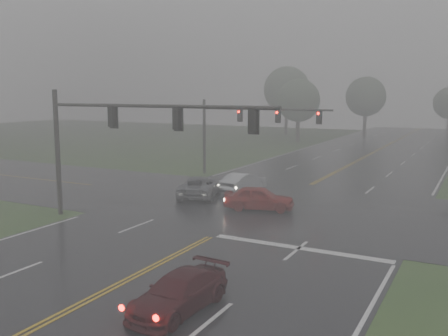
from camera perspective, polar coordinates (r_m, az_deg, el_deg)
The scene contains 12 objects.
main_road at distance 30.11m, azimuth 4.00°, elevation -5.06°, with size 18.00×160.00×0.02m, color black.
cross_street at distance 31.90m, azimuth 5.45°, elevation -4.30°, with size 120.00×14.00×0.02m, color black.
stop_bar at distance 23.50m, azimuth 8.58°, elevation -9.09°, with size 8.50×0.50×0.01m, color silver.
sedan_maroon at distance 17.14m, azimuth -5.15°, elevation -15.94°, with size 1.71×4.20×1.22m, color #390A0E.
sedan_red at distance 30.68m, azimuth 4.01°, elevation -4.80°, with size 1.71×4.26×1.45m, color maroon.
sedan_silver at distance 36.07m, azimuth 2.20°, elevation -2.75°, with size 1.46×4.19×1.38m, color #B0B3B8.
car_grey at distance 34.42m, azimuth -2.75°, elevation -3.31°, with size 2.36×5.12×1.42m, color #57595E.
signal_gantry_near at distance 27.43m, azimuth -12.32°, elevation 4.31°, with size 13.93×0.32×7.29m.
signal_gantry_far at distance 42.25m, azimuth 1.94°, elevation 5.19°, with size 11.58×0.33×6.53m.
tree_nw_a at distance 72.93m, azimuth 8.50°, elevation 7.64°, with size 6.19×6.19×9.09m.
tree_n_mid at distance 87.49m, azimuth 15.90°, elevation 7.85°, with size 6.65×6.65×9.77m.
tree_nw_b at distance 85.77m, azimuth 7.18°, elevation 8.86°, with size 7.83×7.83×11.49m.
Camera 1 is at (11.75, -6.80, 7.11)m, focal length 40.00 mm.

